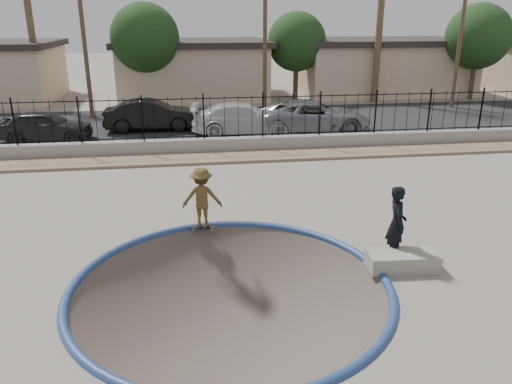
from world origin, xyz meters
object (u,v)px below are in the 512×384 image
object	(u,v)px
concrete_ledge	(402,261)
car_c	(245,119)
skater	(202,201)
skateboard	(203,227)
car_a	(45,125)
car_d	(314,117)
videographer	(397,224)
car_b	(151,115)

from	to	relation	value
concrete_ledge	car_c	size ratio (longest dim) A/B	0.31
skater	skateboard	distance (m)	0.77
concrete_ledge	car_a	bearing A→B (deg)	128.26
skateboard	car_a	xyz separation A→B (m)	(-6.71, 11.21, 0.69)
car_a	concrete_ledge	bearing A→B (deg)	-137.98
concrete_ledge	car_d	xyz separation A→B (m)	(1.58, 14.14, 0.60)
concrete_ledge	videographer	bearing A→B (deg)	90.00
skater	car_d	bearing A→B (deg)	-112.18
skateboard	car_c	xyz separation A→B (m)	(2.56, 11.21, 0.73)
car_b	car_a	bearing A→B (deg)	108.07
videographer	car_c	xyz separation A→B (m)	(-1.88, 13.66, -0.14)
skater	videographer	xyz separation A→B (m)	(4.44, -2.45, 0.10)
videographer	car_b	bearing A→B (deg)	31.15
car_b	car_d	size ratio (longest dim) A/B	0.84
car_a	car_d	xyz separation A→B (m)	(12.74, 0.00, 0.06)
skateboard	car_d	world-z (taller)	car_d
skater	car_a	xyz separation A→B (m)	(-6.71, 11.21, -0.08)
concrete_ledge	car_b	distance (m)	17.01
skater	car_b	distance (m)	12.96
skateboard	car_b	bearing A→B (deg)	109.34
concrete_ledge	car_d	bearing A→B (deg)	83.62
videographer	car_d	bearing A→B (deg)	1.71
skater	videographer	world-z (taller)	videographer
skateboard	car_a	bearing A→B (deg)	131.46
skateboard	car_b	world-z (taller)	car_b
skater	car_d	world-z (taller)	skater
videographer	car_b	world-z (taller)	videographer
skater	car_a	distance (m)	13.07
car_a	car_d	size ratio (longest dim) A/B	0.75
skateboard	car_d	xyz separation A→B (m)	(6.03, 11.21, 0.75)
videographer	car_b	xyz separation A→B (m)	(-6.42, 15.26, -0.12)
skater	concrete_ledge	xyz separation A→B (m)	(4.44, -2.93, -0.63)
skater	car_c	xyz separation A→B (m)	(2.56, 11.21, -0.04)
car_a	car_d	distance (m)	12.74
car_b	skateboard	bearing A→B (deg)	-171.84
car_a	car_d	bearing A→B (deg)	-86.24
concrete_ledge	car_c	xyz separation A→B (m)	(-1.88, 14.14, 0.58)
concrete_ledge	skater	bearing A→B (deg)	146.57
videographer	car_c	size ratio (longest dim) A/B	0.36
car_b	car_d	xyz separation A→B (m)	(8.01, -1.60, 0.00)
skater	concrete_ledge	bearing A→B (deg)	152.65
car_d	skateboard	bearing A→B (deg)	156.05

